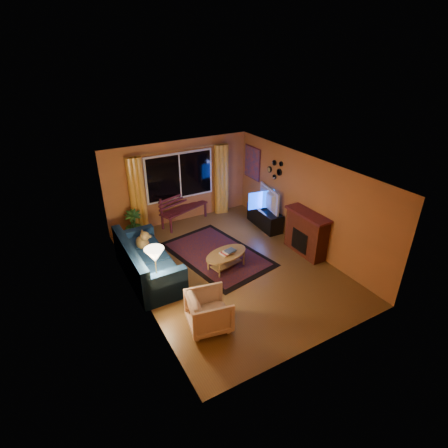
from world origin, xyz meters
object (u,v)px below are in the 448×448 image
bench (185,216)px  tv_console (265,218)px  sofa (148,259)px  floor_lamp (157,277)px  coffee_table (226,261)px  armchair (209,310)px

bench → tv_console: 2.44m
sofa → floor_lamp: floor_lamp is taller
bench → coffee_table: bench is taller
sofa → coffee_table: size_ratio=2.02×
floor_lamp → tv_console: (4.00, 1.78, -0.38)m
coffee_table → sofa: bearing=161.5°
sofa → coffee_table: (1.76, -0.59, -0.26)m
floor_lamp → coffee_table: (1.89, 0.42, -0.45)m
bench → coffee_table: size_ratio=1.39×
floor_lamp → coffee_table: bearing=12.6°
bench → coffee_table: 2.76m
sofa → tv_console: 3.95m
bench → floor_lamp: 3.78m
armchair → floor_lamp: bearing=39.1°
tv_console → bench: bearing=148.5°
bench → floor_lamp: (-1.99, -3.18, 0.42)m
bench → tv_console: tv_console is taller
coffee_table → tv_console: bearing=32.8°
coffee_table → armchair: bearing=-129.2°
sofa → armchair: 2.22m
floor_lamp → coffee_table: size_ratio=1.15×
sofa → armchair: sofa is taller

